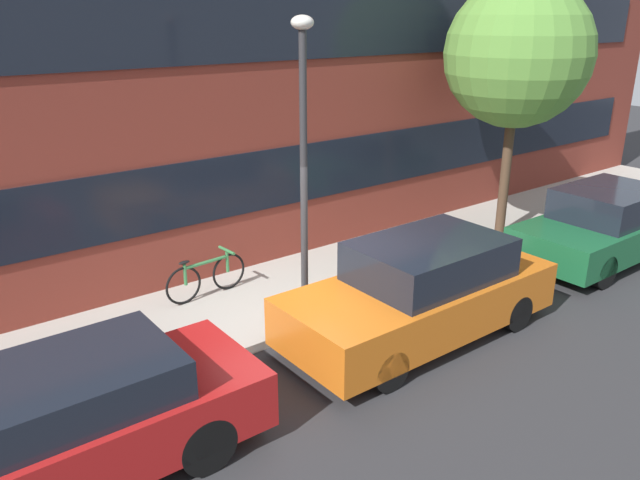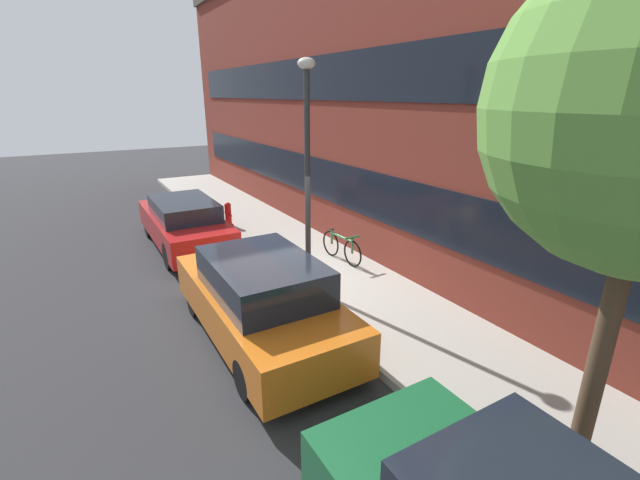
{
  "view_description": "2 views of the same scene",
  "coord_description": "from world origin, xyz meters",
  "px_view_note": "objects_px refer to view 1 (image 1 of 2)",
  "views": [
    {
      "loc": [
        -5.0,
        -6.82,
        4.65
      ],
      "look_at": [
        0.53,
        0.39,
        1.3
      ],
      "focal_mm": 35.0,
      "sensor_mm": 36.0,
      "label": 1
    },
    {
      "loc": [
        7.41,
        -3.43,
        3.99
      ],
      "look_at": [
        0.66,
        0.49,
        1.31
      ],
      "focal_mm": 24.0,
      "sensor_mm": 36.0,
      "label": 2
    }
  ],
  "objects_px": {
    "bicycle": "(207,276)",
    "parked_car_green": "(604,225)",
    "lamp_post": "(303,139)",
    "street_tree": "(518,54)",
    "parked_car_orange": "(422,291)",
    "parked_car_red": "(48,432)"
  },
  "relations": [
    {
      "from": "parked_car_orange",
      "to": "lamp_post",
      "type": "xyz_separation_m",
      "value": [
        -1.07,
        1.49,
        2.17
      ]
    },
    {
      "from": "parked_car_green",
      "to": "parked_car_red",
      "type": "bearing_deg",
      "value": 0.0
    },
    {
      "from": "parked_car_orange",
      "to": "street_tree",
      "type": "xyz_separation_m",
      "value": [
        4.33,
        1.85,
        3.13
      ]
    },
    {
      "from": "parked_car_red",
      "to": "lamp_post",
      "type": "distance_m",
      "value": 5.03
    },
    {
      "from": "parked_car_green",
      "to": "street_tree",
      "type": "bearing_deg",
      "value": -67.48
    },
    {
      "from": "parked_car_red",
      "to": "parked_car_green",
      "type": "distance_m",
      "value": 10.43
    },
    {
      "from": "bicycle",
      "to": "parked_car_green",
      "type": "bearing_deg",
      "value": -26.51
    },
    {
      "from": "parked_car_red",
      "to": "bicycle",
      "type": "bearing_deg",
      "value": -138.4
    },
    {
      "from": "lamp_post",
      "to": "street_tree",
      "type": "bearing_deg",
      "value": 3.78
    },
    {
      "from": "bicycle",
      "to": "lamp_post",
      "type": "relative_size",
      "value": 0.34
    },
    {
      "from": "parked_car_red",
      "to": "parked_car_green",
      "type": "xyz_separation_m",
      "value": [
        10.43,
        -0.0,
        0.01
      ]
    },
    {
      "from": "parked_car_red",
      "to": "parked_car_orange",
      "type": "xyz_separation_m",
      "value": [
        5.34,
        0.0,
        0.04
      ]
    },
    {
      "from": "bicycle",
      "to": "street_tree",
      "type": "xyz_separation_m",
      "value": [
        6.37,
        -1.08,
        3.35
      ]
    },
    {
      "from": "parked_car_orange",
      "to": "bicycle",
      "type": "height_order",
      "value": "parked_car_orange"
    },
    {
      "from": "parked_car_green",
      "to": "lamp_post",
      "type": "distance_m",
      "value": 6.71
    },
    {
      "from": "parked_car_red",
      "to": "street_tree",
      "type": "distance_m",
      "value": 10.34
    },
    {
      "from": "bicycle",
      "to": "street_tree",
      "type": "height_order",
      "value": "street_tree"
    },
    {
      "from": "parked_car_orange",
      "to": "street_tree",
      "type": "relative_size",
      "value": 0.84
    },
    {
      "from": "parked_car_green",
      "to": "lamp_post",
      "type": "relative_size",
      "value": 0.88
    },
    {
      "from": "lamp_post",
      "to": "parked_car_green",
      "type": "bearing_deg",
      "value": -13.6
    },
    {
      "from": "parked_car_orange",
      "to": "parked_car_green",
      "type": "xyz_separation_m",
      "value": [
        5.09,
        -0.0,
        -0.03
      ]
    },
    {
      "from": "street_tree",
      "to": "parked_car_orange",
      "type": "bearing_deg",
      "value": -156.89
    }
  ]
}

